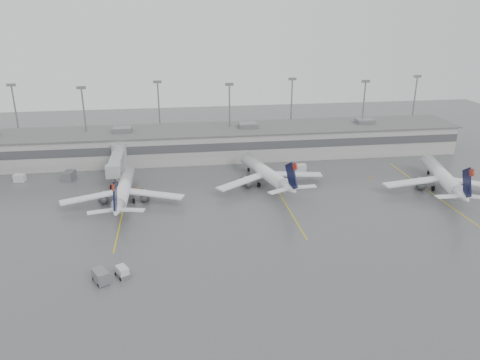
{
  "coord_description": "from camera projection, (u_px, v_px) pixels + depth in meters",
  "views": [
    {
      "loc": [
        -5.86,
        -70.66,
        40.47
      ],
      "look_at": [
        7.82,
        24.0,
        5.0
      ],
      "focal_mm": 35.0,
      "sensor_mm": 36.0,
      "label": 1
    }
  ],
  "objects": [
    {
      "name": "light_masts",
      "position": [
        194.0,
        111.0,
        135.41
      ],
      "size": [
        142.4,
        8.0,
        20.6
      ],
      "color": "gray",
      "rests_on": "ground"
    },
    {
      "name": "stand_markings",
      "position": [
        205.0,
        203.0,
        102.7
      ],
      "size": [
        105.25,
        40.0,
        0.01
      ],
      "color": "#D6BE0C",
      "rests_on": "ground"
    },
    {
      "name": "jet_mid_left",
      "position": [
        123.0,
        190.0,
        102.02
      ],
      "size": [
        26.47,
        29.67,
        9.6
      ],
      "rotation": [
        0.0,
        0.0,
        -0.02
      ],
      "color": "white",
      "rests_on": "ground"
    },
    {
      "name": "jet_bridge_right",
      "position": [
        118.0,
        160.0,
        118.76
      ],
      "size": [
        4.0,
        17.2,
        7.0
      ],
      "color": "#999B9E",
      "rests_on": "ground"
    },
    {
      "name": "gse_loader",
      "position": [
        69.0,
        176.0,
        116.0
      ],
      "size": [
        2.98,
        4.03,
        2.27
      ],
      "primitive_type": "cube",
      "rotation": [
        0.0,
        0.0,
        -0.21
      ],
      "color": "slate",
      "rests_on": "ground"
    },
    {
      "name": "gse_uld_c",
      "position": [
        301.0,
        168.0,
        122.2
      ],
      "size": [
        2.74,
        1.89,
        1.89
      ],
      "primitive_type": "cube",
      "rotation": [
        0.0,
        0.0,
        0.04
      ],
      "color": "silver",
      "rests_on": "ground"
    },
    {
      "name": "ground",
      "position": [
        215.0,
        257.0,
        80.43
      ],
      "size": [
        260.0,
        260.0,
        0.0
      ],
      "primitive_type": "plane",
      "color": "#505052",
      "rests_on": "ground"
    },
    {
      "name": "jet_far_right",
      "position": [
        444.0,
        177.0,
        108.84
      ],
      "size": [
        28.07,
        31.83,
        10.46
      ],
      "rotation": [
        0.0,
        0.0,
        -0.23
      ],
      "color": "white",
      "rests_on": "ground"
    },
    {
      "name": "cone_c",
      "position": [
        238.0,
        179.0,
        115.9
      ],
      "size": [
        0.42,
        0.42,
        0.66
      ],
      "primitive_type": "cone",
      "color": "orange",
      "rests_on": "ground"
    },
    {
      "name": "cone_b",
      "position": [
        138.0,
        187.0,
        111.03
      ],
      "size": [
        0.44,
        0.44,
        0.7
      ],
      "primitive_type": "cone",
      "color": "orange",
      "rests_on": "ground"
    },
    {
      "name": "baggage_cart",
      "position": [
        101.0,
        276.0,
        72.83
      ],
      "size": [
        3.09,
        3.65,
        2.04
      ],
      "rotation": [
        0.0,
        0.0,
        0.49
      ],
      "color": "slate",
      "rests_on": "ground"
    },
    {
      "name": "jet_mid_right",
      "position": [
        266.0,
        173.0,
        112.19
      ],
      "size": [
        26.66,
        30.26,
        9.97
      ],
      "rotation": [
        0.0,
        0.0,
        0.25
      ],
      "color": "white",
      "rests_on": "ground"
    },
    {
      "name": "terminal",
      "position": [
        196.0,
        143.0,
        132.78
      ],
      "size": [
        152.0,
        17.0,
        9.45
      ],
      "color": "#9A9B96",
      "rests_on": "ground"
    },
    {
      "name": "gse_uld_a",
      "position": [
        20.0,
        178.0,
        115.11
      ],
      "size": [
        2.79,
        2.06,
        1.82
      ],
      "primitive_type": "cube",
      "rotation": [
        0.0,
        0.0,
        -0.14
      ],
      "color": "silver",
      "rests_on": "ground"
    },
    {
      "name": "cone_d",
      "position": [
        371.0,
        177.0,
        117.07
      ],
      "size": [
        0.49,
        0.49,
        0.78
      ],
      "primitive_type": "cone",
      "color": "orange",
      "rests_on": "ground"
    },
    {
      "name": "baggage_tug",
      "position": [
        123.0,
        273.0,
        74.5
      ],
      "size": [
        2.72,
        3.16,
        1.74
      ],
      "rotation": [
        0.0,
        0.0,
        0.49
      ],
      "color": "silver",
      "rests_on": "ground"
    },
    {
      "name": "gse_uld_b",
      "position": [
        118.0,
        178.0,
        115.63
      ],
      "size": [
        2.52,
        2.12,
        1.52
      ],
      "primitive_type": "cube",
      "rotation": [
        0.0,
        0.0,
        -0.38
      ],
      "color": "silver",
      "rests_on": "ground"
    }
  ]
}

